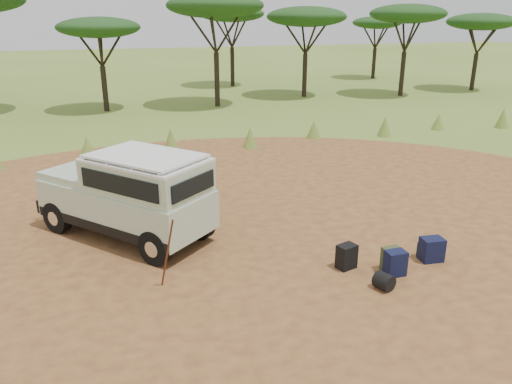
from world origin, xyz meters
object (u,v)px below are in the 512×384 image
object	(u,v)px
backpack_black	(347,257)
backpack_olive	(391,259)
safari_vehicle	(129,196)
backpack_navy	(395,263)
walking_staff	(167,254)
duffel_navy	(432,249)
hard_case	(430,252)

from	to	relation	value
backpack_black	backpack_olive	xyz separation A→B (m)	(0.81, -0.38, -0.01)
safari_vehicle	backpack_navy	world-z (taller)	safari_vehicle
safari_vehicle	backpack_black	world-z (taller)	safari_vehicle
safari_vehicle	backpack_navy	bearing A→B (deg)	13.80
walking_staff	backpack_navy	xyz separation A→B (m)	(4.35, -0.85, -0.48)
safari_vehicle	backpack_olive	size ratio (longest dim) A/B	8.50
safari_vehicle	walking_staff	distance (m)	2.68
safari_vehicle	duffel_navy	bearing A→B (deg)	21.33
walking_staff	backpack_black	world-z (taller)	walking_staff
backpack_black	hard_case	size ratio (longest dim) A/B	1.15
hard_case	walking_staff	bearing A→B (deg)	-173.26
walking_staff	duffel_navy	size ratio (longest dim) A/B	2.98
duffel_navy	walking_staff	bearing A→B (deg)	-179.70
backpack_black	hard_case	xyz separation A→B (m)	(1.88, -0.17, -0.10)
walking_staff	backpack_olive	world-z (taller)	walking_staff
backpack_olive	duffel_navy	xyz separation A→B (m)	(1.05, 0.13, 0.00)
safari_vehicle	backpack_navy	size ratio (longest dim) A/B	8.25
backpack_black	duffel_navy	world-z (taller)	backpack_black
safari_vehicle	walking_staff	bearing A→B (deg)	-30.52
backpack_black	backpack_navy	bearing A→B (deg)	-52.42
safari_vehicle	walking_staff	world-z (taller)	safari_vehicle
backpack_olive	hard_case	world-z (taller)	backpack_olive
duffel_navy	hard_case	bearing A→B (deg)	76.45
hard_case	safari_vehicle	bearing A→B (deg)	164.00
backpack_black	duffel_navy	distance (m)	1.87
safari_vehicle	duffel_navy	distance (m)	6.72
safari_vehicle	duffel_navy	world-z (taller)	safari_vehicle
backpack_olive	hard_case	bearing A→B (deg)	7.81
backpack_olive	safari_vehicle	bearing A→B (deg)	142.72
safari_vehicle	duffel_navy	xyz separation A→B (m)	(5.88, -3.17, -0.74)
backpack_navy	backpack_olive	xyz separation A→B (m)	(0.02, 0.18, -0.01)
backpack_navy	duffel_navy	world-z (taller)	backpack_navy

